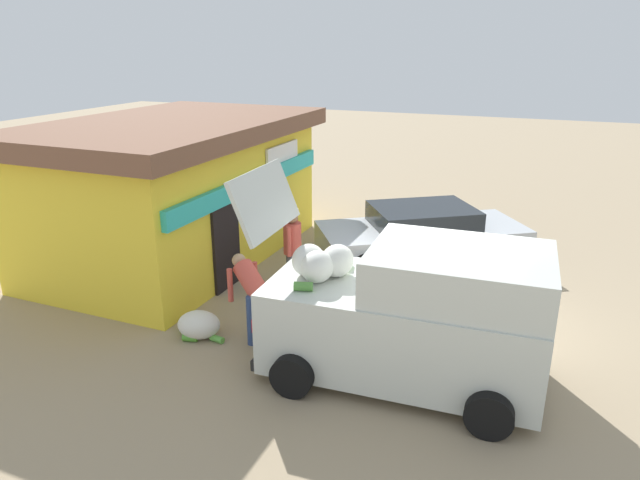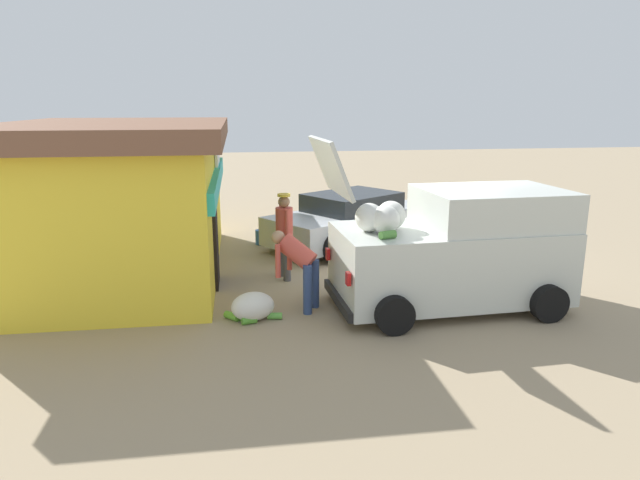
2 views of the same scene
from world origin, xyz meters
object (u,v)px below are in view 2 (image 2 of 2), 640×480
object	(u,v)px
vendor_standing	(284,230)
customer_bending	(299,261)
delivery_van	(456,249)
storefront_bar	(120,197)
parked_sedan	(352,220)
unloaded_banana_pile	(252,307)
paint_bucket	(261,237)

from	to	relation	value
vendor_standing	customer_bending	size ratio (longest dim) A/B	1.28
delivery_van	vendor_standing	world-z (taller)	delivery_van
delivery_van	vendor_standing	size ratio (longest dim) A/B	2.49
storefront_bar	vendor_standing	xyz separation A→B (m)	(-0.99, -3.25, -0.59)
storefront_bar	parked_sedan	bearing A→B (deg)	-73.19
unloaded_banana_pile	vendor_standing	bearing A→B (deg)	-19.14
customer_bending	delivery_van	bearing A→B (deg)	-95.26
parked_sedan	customer_bending	world-z (taller)	customer_bending
parked_sedan	paint_bucket	world-z (taller)	parked_sedan
storefront_bar	delivery_van	world-z (taller)	storefront_bar
paint_bucket	parked_sedan	bearing A→B (deg)	-97.77
storefront_bar	paint_bucket	world-z (taller)	storefront_bar
parked_sedan	vendor_standing	xyz separation A→B (m)	(-2.55, 1.93, 0.37)
delivery_van	unloaded_banana_pile	size ratio (longest dim) A/B	4.47
delivery_van	paint_bucket	size ratio (longest dim) A/B	11.61
storefront_bar	customer_bending	xyz separation A→B (m)	(-2.74, -3.31, -0.73)
parked_sedan	vendor_standing	size ratio (longest dim) A/B	2.71
customer_bending	unloaded_banana_pile	bearing A→B (deg)	115.53
paint_bucket	vendor_standing	bearing A→B (deg)	-173.55
parked_sedan	paint_bucket	distance (m)	2.32
unloaded_banana_pile	paint_bucket	size ratio (longest dim) A/B	2.60
storefront_bar	delivery_van	distance (m)	6.72
unloaded_banana_pile	paint_bucket	distance (m)	5.02
parked_sedan	vendor_standing	world-z (taller)	vendor_standing
parked_sedan	unloaded_banana_pile	world-z (taller)	parked_sedan
customer_bending	storefront_bar	bearing A→B (deg)	50.40
delivery_van	unloaded_banana_pile	bearing A→B (deg)	92.30
customer_bending	vendor_standing	bearing A→B (deg)	2.20
vendor_standing	unloaded_banana_pile	world-z (taller)	vendor_standing
delivery_van	unloaded_banana_pile	distance (m)	3.58
unloaded_banana_pile	paint_bucket	xyz separation A→B (m)	(5.00, -0.42, -0.03)
customer_bending	paint_bucket	xyz separation A→B (m)	(4.61, 0.39, -0.66)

